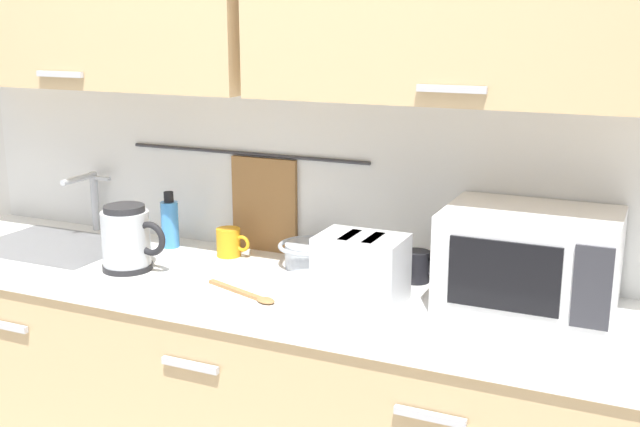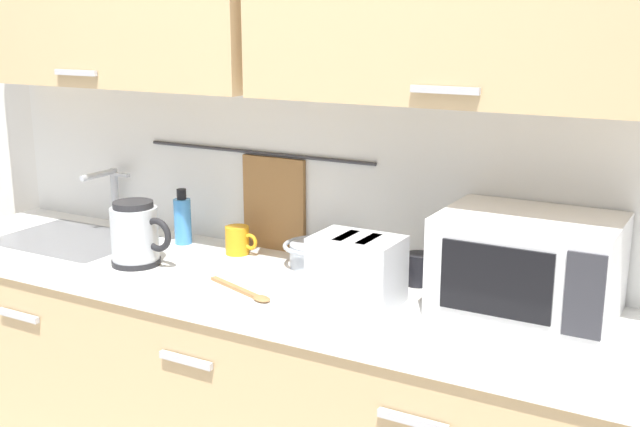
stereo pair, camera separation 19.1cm
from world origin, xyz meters
TOP-DOWN VIEW (x-y plane):
  - counter_unit at (-0.01, 0.30)m, footprint 2.53×0.64m
  - back_wall_assembly at (-0.00, 0.53)m, footprint 3.70×0.41m
  - sink_faucet at (-0.78, 0.53)m, footprint 0.09×0.17m
  - microwave at (0.83, 0.41)m, footprint 0.46×0.35m
  - electric_kettle at (-0.37, 0.21)m, footprint 0.23×0.16m
  - dish_soap_bottle at (-0.40, 0.48)m, footprint 0.06×0.06m
  - mug_near_sink at (-0.16, 0.47)m, footprint 0.12×0.08m
  - mixing_bowl at (0.14, 0.48)m, footprint 0.21×0.21m
  - toaster at (0.40, 0.25)m, footprint 0.26×0.17m
  - mug_by_kettle at (0.49, 0.48)m, footprint 0.12×0.08m
  - wooden_spoon at (0.09, 0.16)m, footprint 0.27×0.12m

SIDE VIEW (x-z plane):
  - counter_unit at x=-0.01m, z-range 0.01..0.91m
  - wooden_spoon at x=0.09m, z-range 0.90..0.91m
  - mixing_bowl at x=0.14m, z-range 0.91..0.98m
  - mug_near_sink at x=-0.16m, z-range 0.90..1.00m
  - mug_by_kettle at x=0.49m, z-range 0.90..1.00m
  - dish_soap_bottle at x=-0.40m, z-range 0.89..1.08m
  - toaster at x=0.40m, z-range 0.90..1.09m
  - electric_kettle at x=-0.37m, z-range 0.90..1.11m
  - microwave at x=0.83m, z-range 0.90..1.17m
  - sink_faucet at x=-0.78m, z-range 0.93..1.15m
  - back_wall_assembly at x=0.00m, z-range 0.27..2.77m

